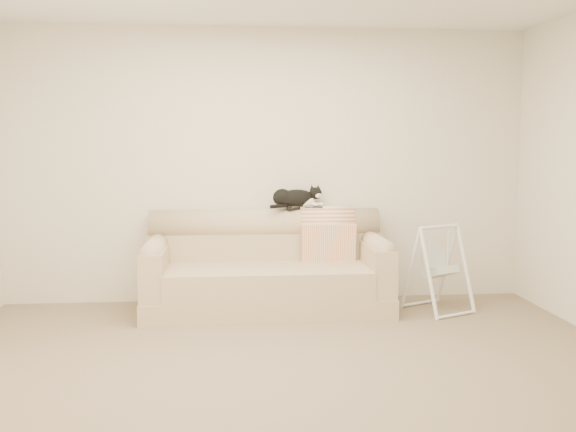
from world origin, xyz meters
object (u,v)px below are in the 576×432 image
object	(u,v)px
tuxedo_cat	(296,198)
baby_swing	(438,268)
sofa	(267,271)
remote_a	(295,208)
remote_b	(314,208)

from	to	relation	value
tuxedo_cat	baby_swing	distance (m)	1.46
sofa	remote_a	world-z (taller)	remote_a
sofa	remote_a	size ratio (longest dim) A/B	12.30
sofa	remote_a	distance (m)	0.67
remote_a	remote_b	bearing A→B (deg)	-1.35
remote_b	baby_swing	distance (m)	1.27
tuxedo_cat	remote_a	bearing A→B (deg)	-108.39
tuxedo_cat	baby_swing	size ratio (longest dim) A/B	0.68
remote_b	tuxedo_cat	bearing A→B (deg)	173.43
remote_b	baby_swing	bearing A→B (deg)	-21.08
remote_a	remote_b	distance (m)	0.17
sofa	baby_swing	bearing A→B (deg)	-7.41
sofa	remote_b	distance (m)	0.75
remote_a	tuxedo_cat	world-z (taller)	tuxedo_cat
sofa	remote_b	bearing A→B (deg)	25.29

